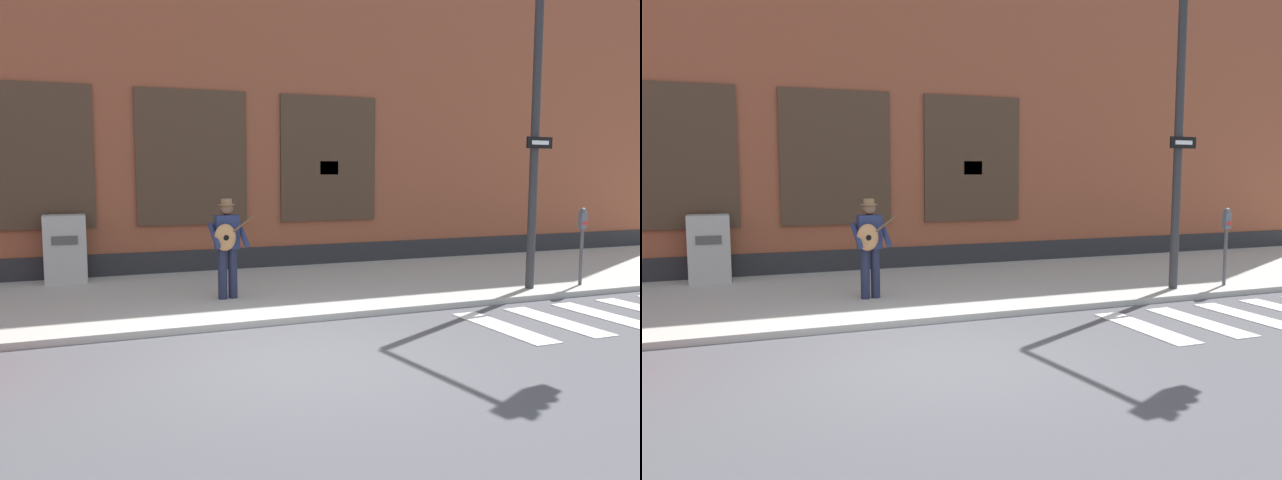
% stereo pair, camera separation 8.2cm
% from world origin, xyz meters
% --- Properties ---
extents(ground_plane, '(160.00, 160.00, 0.00)m').
position_xyz_m(ground_plane, '(0.00, 0.00, 0.00)').
color(ground_plane, '#4C4C51').
extents(sidewalk, '(28.00, 4.77, 0.10)m').
position_xyz_m(sidewalk, '(0.00, 4.13, 0.05)').
color(sidewalk, '#ADAAA3').
rests_on(sidewalk, ground).
extents(building_backdrop, '(28.00, 4.06, 9.49)m').
position_xyz_m(building_backdrop, '(-0.00, 8.51, 4.74)').
color(building_backdrop, brown).
rests_on(building_backdrop, ground).
extents(crosswalk, '(5.20, 1.90, 0.01)m').
position_xyz_m(crosswalk, '(5.62, 0.45, 0.01)').
color(crosswalk, silver).
rests_on(crosswalk, ground).
extents(busker, '(0.72, 0.54, 1.65)m').
position_xyz_m(busker, '(-0.02, 3.40, 1.04)').
color(busker, '#1E233D').
rests_on(busker, sidewalk).
extents(traffic_light, '(0.69, 2.53, 5.23)m').
position_xyz_m(traffic_light, '(5.37, 1.39, 3.69)').
color(traffic_light, '#2D2D30').
rests_on(traffic_light, sidewalk).
extents(parking_meter, '(0.13, 0.11, 1.44)m').
position_xyz_m(parking_meter, '(6.38, 2.24, 1.04)').
color(parking_meter, '#47474C').
rests_on(parking_meter, sidewalk).
extents(utility_box, '(0.75, 0.59, 1.28)m').
position_xyz_m(utility_box, '(-2.51, 6.06, 0.74)').
color(utility_box, '#ADADA8').
rests_on(utility_box, sidewalk).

